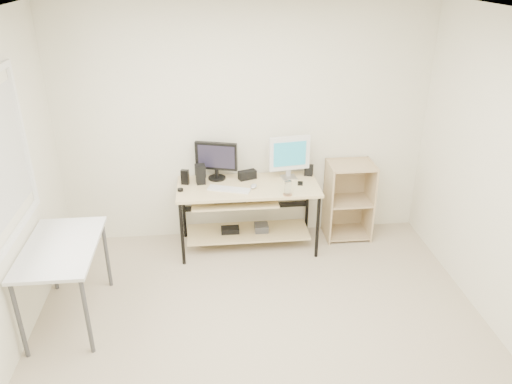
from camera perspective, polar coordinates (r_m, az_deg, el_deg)
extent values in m
cube|color=#B9A98E|center=(4.33, 1.14, -17.75)|extent=(4.00, 4.00, 0.01)
cube|color=white|center=(3.18, 1.56, 19.02)|extent=(4.00, 4.00, 0.01)
cube|color=#ECE7CD|center=(5.41, -1.27, 7.58)|extent=(4.00, 0.01, 2.60)
cube|color=white|center=(4.29, -27.08, 3.40)|extent=(0.01, 1.00, 1.20)
cube|color=beige|center=(5.29, -0.91, 0.61)|extent=(1.50, 0.65, 0.03)
cube|color=beige|center=(5.29, -2.47, -0.82)|extent=(0.90, 0.49, 0.02)
cube|color=beige|center=(5.61, -0.91, -4.61)|extent=(1.35, 0.46, 0.02)
cube|color=black|center=(5.28, -3.02, -0.69)|extent=(0.33, 0.22, 0.01)
cylinder|color=black|center=(5.25, -0.26, -0.82)|extent=(0.14, 0.01, 0.01)
cube|color=#414143|center=(5.60, 0.62, -4.09)|extent=(0.15, 0.15, 0.08)
cube|color=black|center=(5.58, -2.97, -4.35)|extent=(0.20, 0.12, 0.06)
cylinder|color=black|center=(5.21, -8.44, -4.79)|extent=(0.04, 0.04, 0.72)
cylinder|color=black|center=(5.71, -8.25, -1.92)|extent=(0.04, 0.04, 0.72)
cylinder|color=black|center=(5.32, 7.05, -4.03)|extent=(0.04, 0.04, 0.72)
cylinder|color=black|center=(5.81, 5.87, -1.28)|extent=(0.04, 0.04, 0.72)
cube|color=silver|center=(4.53, -21.48, -5.93)|extent=(0.60, 1.00, 0.03)
cylinder|color=#414143|center=(4.46, -25.43, -13.17)|extent=(0.04, 0.04, 0.72)
cylinder|color=#414143|center=(5.17, -22.39, -6.90)|extent=(0.04, 0.04, 0.72)
cylinder|color=#414143|center=(4.30, -18.74, -13.34)|extent=(0.04, 0.04, 0.72)
cylinder|color=#414143|center=(5.04, -16.70, -6.82)|extent=(0.04, 0.04, 0.72)
cube|color=tan|center=(5.67, 8.21, -1.10)|extent=(0.02, 0.40, 0.90)
cube|color=tan|center=(5.80, 12.82, -0.87)|extent=(0.02, 0.40, 0.90)
cube|color=tan|center=(5.89, 10.05, -0.16)|extent=(0.50, 0.02, 0.90)
cube|color=tan|center=(5.92, 10.23, -4.54)|extent=(0.46, 0.38, 0.02)
cube|color=tan|center=(5.73, 10.54, -0.98)|extent=(0.46, 0.38, 0.02)
cube|color=tan|center=(5.55, 10.89, 2.99)|extent=(0.46, 0.38, 0.02)
cylinder|color=black|center=(5.46, -4.48, 1.62)|extent=(0.19, 0.19, 0.02)
cylinder|color=black|center=(5.44, -4.50, 2.17)|extent=(0.04, 0.04, 0.10)
cube|color=black|center=(5.36, -4.57, 4.12)|extent=(0.45, 0.17, 0.30)
cube|color=black|center=(5.34, -4.57, 4.02)|extent=(0.37, 0.11, 0.24)
cube|color=silver|center=(5.48, 3.76, 1.69)|extent=(0.16, 0.14, 0.01)
cylinder|color=silver|center=(5.46, 3.78, 2.18)|extent=(0.04, 0.04, 0.09)
cube|color=silver|center=(5.37, 3.85, 4.45)|extent=(0.45, 0.11, 0.37)
cube|color=teal|center=(5.35, 3.89, 4.36)|extent=(0.38, 0.06, 0.30)
cube|color=silver|center=(5.19, -3.10, 0.31)|extent=(0.46, 0.26, 0.02)
ellipsoid|color=#BDBDC2|center=(5.23, -0.27, 0.68)|extent=(0.09, 0.12, 0.04)
cube|color=black|center=(5.42, -1.00, 1.97)|extent=(0.21, 0.14, 0.10)
cube|color=black|center=(5.35, -6.34, 1.40)|extent=(0.11, 0.11, 0.08)
cube|color=black|center=(5.31, -6.39, 2.45)|extent=(0.12, 0.12, 0.13)
cube|color=black|center=(5.56, 6.05, 2.50)|extent=(0.12, 0.12, 0.11)
cube|color=black|center=(5.34, -8.12, 1.70)|extent=(0.09, 0.07, 0.16)
cylinder|color=black|center=(5.22, -8.64, 0.25)|extent=(0.07, 0.07, 0.03)
cube|color=black|center=(5.35, 5.08, 1.00)|extent=(0.07, 0.11, 0.01)
cylinder|color=#A27149|center=(5.09, 3.63, -0.29)|extent=(0.12, 0.12, 0.01)
cylinder|color=white|center=(5.06, 3.65, 0.50)|extent=(0.09, 0.09, 0.15)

